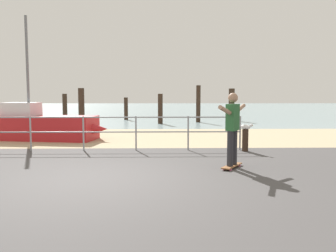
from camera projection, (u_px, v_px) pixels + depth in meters
The scene contains 15 objects.
ground_plane at pixel (86, 195), 5.82m from camera, with size 24.00×10.00×0.04m, color #474444.
beach_strip at pixel (129, 137), 13.78m from camera, with size 24.00×6.00×0.04m, color tan.
sea_surface at pixel (150, 109), 41.66m from camera, with size 72.00×50.00×0.04m, color #849EA3.
railing_fence at pixel (57, 128), 10.30m from camera, with size 11.05×0.05×1.05m.
sailboat at pixel (41, 126), 12.91m from camera, with size 5.06×2.12×4.58m.
skateboard at pixel (232, 166), 7.90m from camera, with size 0.61×0.78×0.08m.
skateboarder at pixel (233, 125), 7.82m from camera, with size 0.87×1.26×1.65m.
bollard_short at pixel (245, 141), 10.22m from camera, with size 0.18×0.18×0.67m, color #332319.
seagull at pixel (246, 127), 10.17m from camera, with size 0.39×0.37×0.18m.
groyne_post_0 at pixel (65, 106), 24.95m from camera, with size 0.33×0.33×1.75m, color #332319.
groyne_post_1 at pixel (81, 106), 20.14m from camera, with size 0.35×0.35×2.07m, color #332319.
groyne_post_2 at pixel (126, 109), 23.11m from camera, with size 0.26×0.26×1.51m, color #332319.
groyne_post_3 at pixel (160, 109), 19.88m from camera, with size 0.28×0.28×1.74m, color #332319.
groyne_post_4 at pixel (198, 104), 20.92m from camera, with size 0.27×0.27×2.26m, color #332319.
groyne_post_5 at pixel (231, 105), 22.33m from camera, with size 0.38×0.38×2.09m, color #332319.
Camera 1 is at (1.26, -6.72, 1.69)m, focal length 36.92 mm.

